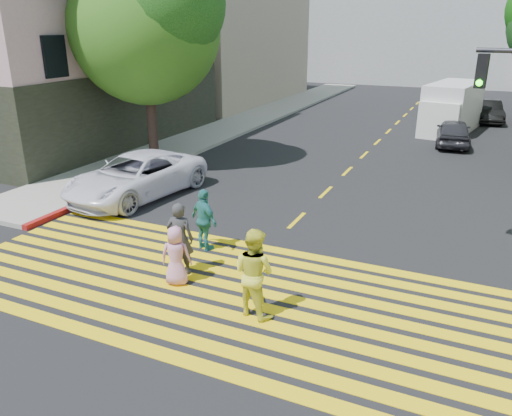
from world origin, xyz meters
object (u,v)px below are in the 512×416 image
Objects in this scene: tree_left at (146,20)px; white_van at (451,109)px; pedestrian_extra at (204,220)px; pedestrian_woman at (254,272)px; dark_car_near at (453,132)px; pedestrian_man at (180,239)px; dark_car_parked at (488,111)px; white_sedan at (136,176)px; pedestrian_child at (176,256)px; silver_car at (469,101)px.

tree_left reaches higher than white_van.
white_van is at bearing -79.45° from pedestrian_extra.
pedestrian_woman reaches higher than dark_car_near.
pedestrian_man is at bearing -51.69° from tree_left.
pedestrian_woman is 0.47× the size of dark_car_parked.
white_van is (8.87, 16.31, 0.53)m from white_sedan.
pedestrian_extra reaches higher than dark_car_parked.
white_van is (4.20, 21.03, 0.56)m from pedestrian_child.
pedestrian_extra reaches higher than silver_car.
pedestrian_child is at bearing 124.52° from pedestrian_extra.
tree_left is at bearing -63.89° from pedestrian_man.
tree_left is at bearing -23.19° from pedestrian_extra.
tree_left is 4.60× the size of pedestrian_woman.
dark_car_parked is at bearing -105.89° from dark_car_near.
pedestrian_extra is 19.68m from white_van.
white_van is at bearing -123.32° from dark_car_parked.
white_van reaches higher than pedestrian_man.
pedestrian_woman reaches higher than pedestrian_child.
dark_car_parked is at bearing -116.41° from pedestrian_man.
white_van is at bearing -114.29° from pedestrian_man.
pedestrian_child reaches higher than silver_car.
tree_left is 1.45× the size of white_van.
pedestrian_man is 17.75m from dark_car_near.
dark_car_parked is at bearing -84.33° from pedestrian_woman.
tree_left reaches higher than dark_car_near.
white_van is (2.08, 21.45, 0.33)m from pedestrian_woman.
pedestrian_man is 0.56m from pedestrian_child.
silver_car is at bearing -76.67° from pedestrian_extra.
tree_left is 6.14× the size of pedestrian_child.
tree_left is at bearing 124.97° from white_sedan.
white_sedan is 18.58m from white_van.
pedestrian_extra is at bearing -95.77° from pedestrian_man.
silver_car is (5.20, 27.79, -0.17)m from pedestrian_extra.
pedestrian_child is 0.84× the size of pedestrian_extra.
tree_left is 12.12m from pedestrian_child.
pedestrian_child is at bearing -37.31° from white_sedan.
pedestrian_extra is 0.28× the size of white_van.
pedestrian_man reaches higher than pedestrian_extra.
dark_car_parked is at bearing -122.94° from pedestrian_child.
pedestrian_woman reaches higher than white_sedan.
tree_left reaches higher than white_sedan.
pedestrian_woman is at bearing 146.34° from pedestrian_man.
pedestrian_extra is (6.35, -6.83, -4.96)m from tree_left.
white_sedan is at bearing -63.06° from tree_left.
white_van reaches higher than dark_car_near.
pedestrian_child is at bearing 69.91° from dark_car_near.
pedestrian_woman is 1.13× the size of pedestrian_extra.
dark_car_parked is (6.45, 23.45, -0.18)m from pedestrian_extra.
silver_car is at bearing 95.42° from white_van.
pedestrian_woman is at bearing -46.02° from tree_left.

